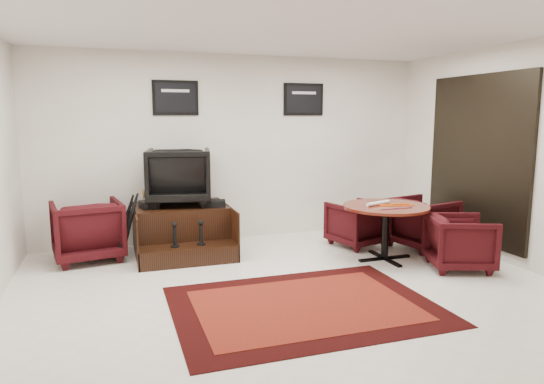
{
  "coord_description": "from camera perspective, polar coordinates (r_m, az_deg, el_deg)",
  "views": [
    {
      "loc": [
        -1.83,
        -4.74,
        1.88
      ],
      "look_at": [
        0.05,
        0.9,
        0.95
      ],
      "focal_mm": 32.0,
      "sensor_mm": 36.0,
      "label": 1
    }
  ],
  "objects": [
    {
      "name": "room_shell",
      "position": [
        5.35,
        6.34,
        7.8
      ],
      "size": [
        6.02,
        5.02,
        2.81
      ],
      "color": "white",
      "rests_on": "ground"
    },
    {
      "name": "shine_podium",
      "position": [
        6.89,
        -10.56,
        -4.52
      ],
      "size": [
        1.28,
        1.31,
        0.66
      ],
      "color": "black",
      "rests_on": "ground"
    },
    {
      "name": "table_chair_window",
      "position": [
        7.33,
        17.26,
        -3.19
      ],
      "size": [
        0.89,
        0.93,
        0.8
      ],
      "primitive_type": "imported",
      "rotation": [
        0.0,
        0.0,
        1.8
      ],
      "color": "black",
      "rests_on": "ground"
    },
    {
      "name": "shoes_pair",
      "position": [
        6.75,
        -14.29,
        -1.43
      ],
      "size": [
        0.26,
        0.3,
        0.1
      ],
      "color": "black",
      "rests_on": "shine_podium"
    },
    {
      "name": "umbrella_hooked",
      "position": [
        6.81,
        -16.99,
        -3.72
      ],
      "size": [
        0.33,
        0.12,
        0.88
      ],
      "primitive_type": null,
      "color": "black",
      "rests_on": "ground"
    },
    {
      "name": "area_rug",
      "position": [
        4.99,
        3.78,
        -13.18
      ],
      "size": [
        2.59,
        1.94,
        0.01
      ],
      "color": "black",
      "rests_on": "ground"
    },
    {
      "name": "meeting_table",
      "position": [
        6.53,
        13.28,
        -2.32
      ],
      "size": [
        1.12,
        1.12,
        0.73
      ],
      "color": "#49150A",
      "rests_on": "ground"
    },
    {
      "name": "table_clutter",
      "position": [
        6.49,
        14.35,
        -1.57
      ],
      "size": [
        0.57,
        0.31,
        0.01
      ],
      "color": "orange",
      "rests_on": "meeting_table"
    },
    {
      "name": "polish_kit",
      "position": [
        6.67,
        -6.69,
        -1.35
      ],
      "size": [
        0.3,
        0.23,
        0.09
      ],
      "primitive_type": "cube",
      "rotation": [
        0.0,
        0.0,
        -0.18
      ],
      "color": "black",
      "rests_on": "shine_podium"
    },
    {
      "name": "ground",
      "position": [
        5.41,
        2.56,
        -11.47
      ],
      "size": [
        6.0,
        6.0,
        0.0
      ],
      "primitive_type": "plane",
      "color": "white",
      "rests_on": "ground"
    },
    {
      "name": "table_chair_corner",
      "position": [
        6.47,
        21.26,
        -5.26
      ],
      "size": [
        0.88,
        0.91,
        0.74
      ],
      "primitive_type": "imported",
      "rotation": [
        0.0,
        0.0,
        1.22
      ],
      "color": "black",
      "rests_on": "ground"
    },
    {
      "name": "armchair_side",
      "position": [
        6.84,
        -20.9,
        -3.91
      ],
      "size": [
        0.97,
        0.92,
        0.87
      ],
      "primitive_type": "imported",
      "rotation": [
        0.0,
        0.0,
        3.31
      ],
      "color": "black",
      "rests_on": "ground"
    },
    {
      "name": "shine_chair",
      "position": [
        6.89,
        -10.9,
        2.18
      ],
      "size": [
        0.98,
        0.94,
        0.88
      ],
      "primitive_type": "imported",
      "rotation": [
        0.0,
        0.0,
        2.97
      ],
      "color": "black",
      "rests_on": "shine_podium"
    },
    {
      "name": "umbrella_black",
      "position": [
        6.6,
        -16.59,
        -3.87
      ],
      "size": [
        0.35,
        0.13,
        0.93
      ],
      "primitive_type": null,
      "color": "black",
      "rests_on": "ground"
    },
    {
      "name": "paper_roll",
      "position": [
        6.51,
        12.37,
        -1.3
      ],
      "size": [
        0.41,
        0.19,
        0.05
      ],
      "primitive_type": "cylinder",
      "rotation": [
        0.0,
        1.57,
        0.34
      ],
      "color": "white",
      "rests_on": "meeting_table"
    },
    {
      "name": "table_chair_back",
      "position": [
        7.22,
        9.97,
        -3.41
      ],
      "size": [
        0.85,
        0.82,
        0.72
      ],
      "primitive_type": "imported",
      "rotation": [
        0.0,
        0.0,
        3.4
      ],
      "color": "black",
      "rests_on": "ground"
    }
  ]
}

